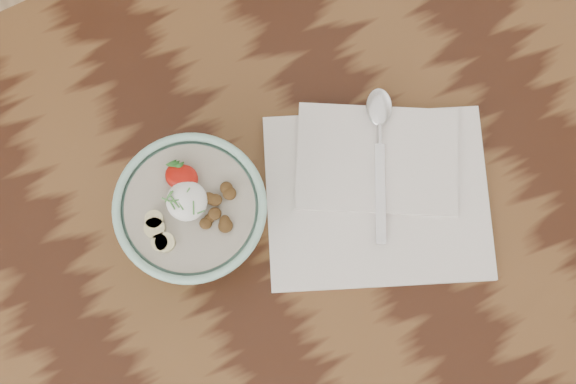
# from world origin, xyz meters

# --- Properties ---
(table) EXTENTS (1.60, 0.90, 0.75)m
(table) POSITION_xyz_m (0.00, 0.00, 0.66)
(table) COLOR black
(table) RESTS_ON ground
(breakfast_bowl) EXTENTS (0.17, 0.17, 0.11)m
(breakfast_bowl) POSITION_xyz_m (-0.01, 0.08, 0.81)
(breakfast_bowl) COLOR #96C9B6
(breakfast_bowl) RESTS_ON table
(napkin) EXTENTS (0.34, 0.31, 0.02)m
(napkin) POSITION_xyz_m (0.20, 0.02, 0.76)
(napkin) COLOR white
(napkin) RESTS_ON table
(spoon) EXTENTS (0.11, 0.18, 0.01)m
(spoon) POSITION_xyz_m (0.24, 0.08, 0.77)
(spoon) COLOR silver
(spoon) RESTS_ON napkin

